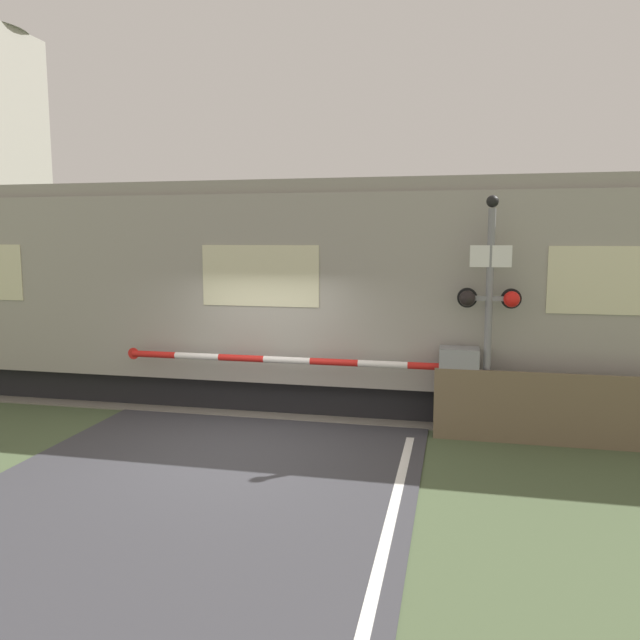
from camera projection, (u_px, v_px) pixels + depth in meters
ground_plane at (238, 449)px, 9.15m from camera, size 80.00×80.00×0.00m
track_bed at (292, 395)px, 12.15m from camera, size 36.00×3.20×0.13m
train at (284, 291)px, 11.92m from camera, size 20.36×2.92×4.04m
crossing_barrier at (430, 387)px, 9.77m from camera, size 5.92×0.44×1.39m
signal_post at (489, 303)px, 9.32m from camera, size 0.94×0.26×3.70m
roadside_fence at (563, 410)px, 9.18m from camera, size 3.77×0.06×1.10m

